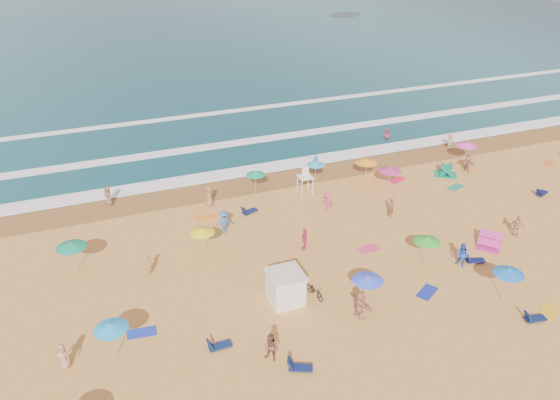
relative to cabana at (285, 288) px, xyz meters
name	(u,v)px	position (x,y,z in m)	size (l,w,h in m)	color
ground	(319,253)	(4.23, 4.15, -1.00)	(220.00, 220.00, 0.00)	gold
ocean	(142,33)	(4.23, 88.15, -1.00)	(220.00, 140.00, 0.18)	#0C4756
wet_sand	(261,182)	(4.23, 16.65, -0.99)	(220.00, 220.00, 0.00)	olive
surf_foam	(233,146)	(4.23, 25.47, -0.90)	(200.00, 18.70, 0.05)	white
cabana	(285,288)	(0.00, 0.00, 0.00)	(2.00, 2.00, 2.00)	white
cabana_roof	(286,274)	(0.00, 0.00, 1.06)	(2.20, 2.20, 0.12)	silver
bicycle	(315,291)	(1.90, -0.30, -0.56)	(0.59, 1.69, 0.89)	black
lifeguard_stand	(305,182)	(7.07, 13.20, 0.05)	(1.20, 1.20, 2.10)	white
beach_umbrellas	(355,219)	(7.22, 4.40, 1.11)	(48.86, 25.76, 0.78)	blue
loungers	(418,259)	(10.42, 0.74, -0.83)	(40.48, 19.62, 0.34)	navy
towels	(348,263)	(5.64, 2.29, -0.98)	(51.83, 22.84, 0.03)	red
popup_tents	(466,200)	(18.61, 6.18, -0.40)	(6.95, 13.79, 1.20)	#C92C91
beachgoers	(336,217)	(6.99, 7.06, -0.14)	(39.17, 26.91, 2.15)	blue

